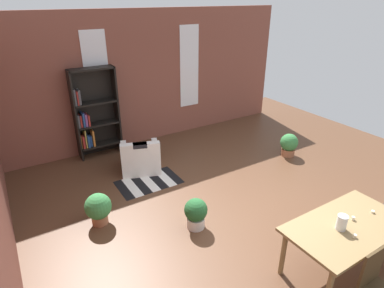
{
  "coord_description": "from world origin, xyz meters",
  "views": [
    {
      "loc": [
        -3.15,
        -3.14,
        3.46
      ],
      "look_at": [
        -0.44,
        1.24,
        1.06
      ],
      "focal_mm": 29.98,
      "sensor_mm": 36.0,
      "label": 1
    }
  ],
  "objects_px": {
    "dining_table": "(346,230)",
    "potted_plant_window": "(196,213)",
    "dining_chair_near_left": "(377,287)",
    "vase_on_table": "(342,222)",
    "potted_plant_by_shelf": "(289,144)",
    "potted_plant_corner": "(98,208)",
    "bookshelf_tall": "(93,115)",
    "armchair_white": "(141,158)"
  },
  "relations": [
    {
      "from": "dining_table",
      "to": "potted_plant_window",
      "type": "relative_size",
      "value": 3.2
    },
    {
      "from": "potted_plant_by_shelf",
      "to": "potted_plant_corner",
      "type": "distance_m",
      "value": 4.55
    },
    {
      "from": "dining_chair_near_left",
      "to": "bookshelf_tall",
      "type": "bearing_deg",
      "value": 103.4
    },
    {
      "from": "dining_table",
      "to": "potted_plant_corner",
      "type": "bearing_deg",
      "value": 133.02
    },
    {
      "from": "dining_chair_near_left",
      "to": "bookshelf_tall",
      "type": "relative_size",
      "value": 0.46
    },
    {
      "from": "dining_table",
      "to": "armchair_white",
      "type": "relative_size",
      "value": 1.64
    },
    {
      "from": "bookshelf_tall",
      "to": "potted_plant_by_shelf",
      "type": "bearing_deg",
      "value": -32.31
    },
    {
      "from": "bookshelf_tall",
      "to": "potted_plant_by_shelf",
      "type": "distance_m",
      "value": 4.58
    },
    {
      "from": "dining_table",
      "to": "armchair_white",
      "type": "distance_m",
      "value": 4.21
    },
    {
      "from": "dining_table",
      "to": "bookshelf_tall",
      "type": "bearing_deg",
      "value": 108.84
    },
    {
      "from": "bookshelf_tall",
      "to": "armchair_white",
      "type": "distance_m",
      "value": 1.54
    },
    {
      "from": "dining_table",
      "to": "armchair_white",
      "type": "xyz_separation_m",
      "value": [
        -1.21,
        4.01,
        -0.38
      ]
    },
    {
      "from": "vase_on_table",
      "to": "potted_plant_by_shelf",
      "type": "xyz_separation_m",
      "value": [
        2.19,
        2.82,
        -0.56
      ]
    },
    {
      "from": "bookshelf_tall",
      "to": "potted_plant_corner",
      "type": "distance_m",
      "value": 2.73
    },
    {
      "from": "dining_table",
      "to": "dining_chair_near_left",
      "type": "xyz_separation_m",
      "value": [
        -0.38,
        -0.68,
        -0.15
      ]
    },
    {
      "from": "potted_plant_corner",
      "to": "dining_chair_near_left",
      "type": "bearing_deg",
      "value": -57.62
    },
    {
      "from": "vase_on_table",
      "to": "potted_plant_by_shelf",
      "type": "distance_m",
      "value": 3.62
    },
    {
      "from": "dining_table",
      "to": "vase_on_table",
      "type": "height_order",
      "value": "vase_on_table"
    },
    {
      "from": "potted_plant_window",
      "to": "potted_plant_by_shelf",
      "type": "bearing_deg",
      "value": 17.88
    },
    {
      "from": "dining_chair_near_left",
      "to": "bookshelf_tall",
      "type": "xyz_separation_m",
      "value": [
        -1.41,
        5.92,
        0.49
      ]
    },
    {
      "from": "vase_on_table",
      "to": "dining_chair_near_left",
      "type": "bearing_deg",
      "value": -108.15
    },
    {
      "from": "armchair_white",
      "to": "potted_plant_window",
      "type": "height_order",
      "value": "armchair_white"
    },
    {
      "from": "armchair_white",
      "to": "dining_chair_near_left",
      "type": "bearing_deg",
      "value": -79.97
    },
    {
      "from": "vase_on_table",
      "to": "armchair_white",
      "type": "height_order",
      "value": "vase_on_table"
    },
    {
      "from": "bookshelf_tall",
      "to": "armchair_white",
      "type": "relative_size",
      "value": 2.01
    },
    {
      "from": "dining_chair_near_left",
      "to": "armchair_white",
      "type": "bearing_deg",
      "value": 100.03
    },
    {
      "from": "armchair_white",
      "to": "potted_plant_corner",
      "type": "xyz_separation_m",
      "value": [
        -1.31,
        -1.31,
        0.02
      ]
    },
    {
      "from": "bookshelf_tall",
      "to": "vase_on_table",
      "type": "bearing_deg",
      "value": -72.69
    },
    {
      "from": "dining_table",
      "to": "vase_on_table",
      "type": "distance_m",
      "value": 0.25
    },
    {
      "from": "bookshelf_tall",
      "to": "armchair_white",
      "type": "height_order",
      "value": "bookshelf_tall"
    },
    {
      "from": "dining_table",
      "to": "bookshelf_tall",
      "type": "relative_size",
      "value": 0.82
    },
    {
      "from": "bookshelf_tall",
      "to": "potted_plant_window",
      "type": "distance_m",
      "value": 3.58
    },
    {
      "from": "potted_plant_corner",
      "to": "potted_plant_window",
      "type": "height_order",
      "value": "potted_plant_corner"
    },
    {
      "from": "potted_plant_corner",
      "to": "potted_plant_window",
      "type": "distance_m",
      "value": 1.6
    },
    {
      "from": "vase_on_table",
      "to": "potted_plant_by_shelf",
      "type": "relative_size",
      "value": 0.38
    },
    {
      "from": "vase_on_table",
      "to": "dining_table",
      "type": "bearing_deg",
      "value": 0.0
    },
    {
      "from": "armchair_white",
      "to": "bookshelf_tall",
      "type": "bearing_deg",
      "value": 115.31
    },
    {
      "from": "dining_chair_near_left",
      "to": "potted_plant_corner",
      "type": "distance_m",
      "value": 4.0
    },
    {
      "from": "dining_chair_near_left",
      "to": "potted_plant_by_shelf",
      "type": "height_order",
      "value": "dining_chair_near_left"
    },
    {
      "from": "bookshelf_tall",
      "to": "potted_plant_corner",
      "type": "bearing_deg",
      "value": -106.06
    },
    {
      "from": "potted_plant_by_shelf",
      "to": "potted_plant_window",
      "type": "relative_size",
      "value": 1.03
    },
    {
      "from": "bookshelf_tall",
      "to": "potted_plant_by_shelf",
      "type": "xyz_separation_m",
      "value": [
        3.82,
        -2.42,
        -0.71
      ]
    }
  ]
}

